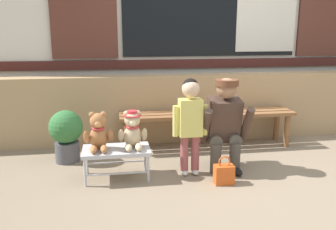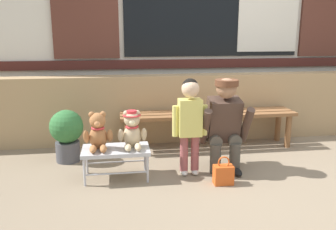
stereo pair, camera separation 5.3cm
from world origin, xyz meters
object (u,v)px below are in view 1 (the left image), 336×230
handbag_on_ground (224,174)px  wooden_bench_long (207,117)px  small_display_bench (116,152)px  potted_plant (66,133)px  teddy_bear_with_hat (133,130)px  child_standing (190,116)px  adult_crouching (225,124)px  teddy_bear_plain (98,133)px

handbag_on_ground → wooden_bench_long: bearing=83.6°
wooden_bench_long → small_display_bench: (-1.10, -0.78, -0.11)m
wooden_bench_long → handbag_on_ground: (-0.12, -1.07, -0.28)m
handbag_on_ground → potted_plant: size_ratio=0.48×
small_display_bench → teddy_bear_with_hat: teddy_bear_with_hat is taller
child_standing → adult_crouching: 0.40m
potted_plant → wooden_bench_long: bearing=8.3°
wooden_bench_long → teddy_bear_with_hat: teddy_bear_with_hat is taller
teddy_bear_plain → adult_crouching: adult_crouching is taller
adult_crouching → handbag_on_ground: adult_crouching is taller
teddy_bear_plain → adult_crouching: 1.25m
handbag_on_ground → teddy_bear_with_hat: bearing=160.5°
adult_crouching → potted_plant: size_ratio=1.67×
handbag_on_ground → potted_plant: 1.73m
teddy_bear_plain → adult_crouching: size_ratio=0.38×
wooden_bench_long → small_display_bench: wooden_bench_long is taller
teddy_bear_with_hat → child_standing: (0.56, -0.01, 0.12)m
small_display_bench → handbag_on_ground: small_display_bench is taller
adult_crouching → potted_plant: adult_crouching is taller
teddy_bear_with_hat → potted_plant: (-0.68, 0.54, -0.15)m
adult_crouching → handbag_on_ground: bearing=-106.9°
potted_plant → teddy_bear_plain: bearing=-56.3°
adult_crouching → handbag_on_ground: size_ratio=3.49×
wooden_bench_long → potted_plant: (-1.63, -0.24, -0.05)m
teddy_bear_with_hat → handbag_on_ground: (0.82, -0.29, -0.38)m
wooden_bench_long → child_standing: 0.91m
small_display_bench → potted_plant: size_ratio=1.12×
child_standing → teddy_bear_plain: bearing=179.3°
teddy_bear_with_hat → adult_crouching: 0.93m
small_display_bench → potted_plant: 0.76m
wooden_bench_long → potted_plant: potted_plant is taller
teddy_bear_with_hat → potted_plant: size_ratio=0.64×
handbag_on_ground → potted_plant: bearing=151.0°
small_display_bench → potted_plant: (-0.52, 0.54, 0.06)m
teddy_bear_with_hat → handbag_on_ground: 0.95m
potted_plant → teddy_bear_with_hat: bearing=-38.5°
wooden_bench_long → teddy_bear_plain: size_ratio=5.78×
teddy_bear_plain → child_standing: (0.88, -0.01, 0.13)m
small_display_bench → wooden_bench_long: bearing=35.2°
teddy_bear_plain → wooden_bench_long: bearing=31.6°
teddy_bear_plain → handbag_on_ground: teddy_bear_plain is taller
wooden_bench_long → teddy_bear_plain: teddy_bear_plain is taller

